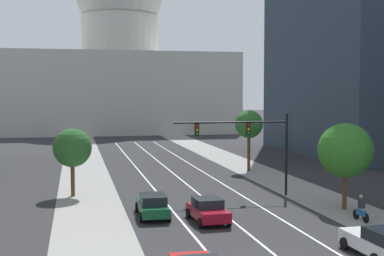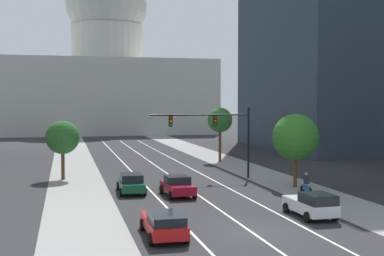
{
  "view_description": "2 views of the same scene",
  "coord_description": "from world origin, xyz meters",
  "px_view_note": "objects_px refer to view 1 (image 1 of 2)",
  "views": [
    {
      "loc": [
        -9.77,
        -21.34,
        8.12
      ],
      "look_at": [
        0.21,
        25.15,
        5.14
      ],
      "focal_mm": 51.3,
      "sensor_mm": 36.0,
      "label": 1
    },
    {
      "loc": [
        -9.77,
        -26.65,
        7.03
      ],
      "look_at": [
        0.54,
        16.19,
        4.89
      ],
      "focal_mm": 49.59,
      "sensor_mm": 36.0,
      "label": 2
    }
  ],
  "objects_px": {
    "car_green": "(153,205)",
    "cyclist": "(361,208)",
    "street_tree_near_right": "(345,151)",
    "street_tree_near_left": "(72,148)",
    "capitol_building": "(120,68)",
    "traffic_signal_mast": "(251,138)",
    "street_tree_mid_right": "(249,125)",
    "car_crimson": "(208,210)",
    "car_white": "(379,242)"
  },
  "relations": [
    {
      "from": "capitol_building",
      "to": "street_tree_near_right",
      "type": "xyz_separation_m",
      "value": [
        8.71,
        -85.15,
        -9.58
      ]
    },
    {
      "from": "capitol_building",
      "to": "car_white",
      "type": "relative_size",
      "value": 10.82
    },
    {
      "from": "capitol_building",
      "to": "cyclist",
      "type": "xyz_separation_m",
      "value": [
        7.97,
        -88.76,
        -12.88
      ]
    },
    {
      "from": "street_tree_mid_right",
      "to": "cyclist",
      "type": "bearing_deg",
      "value": -90.14
    },
    {
      "from": "street_tree_mid_right",
      "to": "car_crimson",
      "type": "bearing_deg",
      "value": -114.35
    },
    {
      "from": "car_green",
      "to": "street_tree_near_left",
      "type": "xyz_separation_m",
      "value": [
        -5.16,
        8.59,
        3.04
      ]
    },
    {
      "from": "traffic_signal_mast",
      "to": "street_tree_mid_right",
      "type": "height_order",
      "value": "traffic_signal_mast"
    },
    {
      "from": "street_tree_near_right",
      "to": "street_tree_near_left",
      "type": "distance_m",
      "value": 20.77
    },
    {
      "from": "car_white",
      "to": "street_tree_near_right",
      "type": "height_order",
      "value": "street_tree_near_right"
    },
    {
      "from": "car_crimson",
      "to": "traffic_signal_mast",
      "type": "relative_size",
      "value": 0.46
    },
    {
      "from": "car_white",
      "to": "cyclist",
      "type": "bearing_deg",
      "value": -24.66
    },
    {
      "from": "car_crimson",
      "to": "traffic_signal_mast",
      "type": "bearing_deg",
      "value": -37.73
    },
    {
      "from": "capitol_building",
      "to": "traffic_signal_mast",
      "type": "distance_m",
      "value": 79.84
    },
    {
      "from": "capitol_building",
      "to": "street_tree_mid_right",
      "type": "xyz_separation_m",
      "value": [
        8.03,
        -65.59,
        -8.84
      ]
    },
    {
      "from": "street_tree_near_left",
      "to": "traffic_signal_mast",
      "type": "bearing_deg",
      "value": -12.92
    },
    {
      "from": "cyclist",
      "to": "street_tree_near_right",
      "type": "height_order",
      "value": "street_tree_near_right"
    },
    {
      "from": "traffic_signal_mast",
      "to": "street_tree_near_left",
      "type": "relative_size",
      "value": 1.72
    },
    {
      "from": "car_green",
      "to": "street_tree_mid_right",
      "type": "height_order",
      "value": "street_tree_mid_right"
    },
    {
      "from": "car_white",
      "to": "car_crimson",
      "type": "xyz_separation_m",
      "value": [
        -6.43,
        9.18,
        -0.04
      ]
    },
    {
      "from": "capitol_building",
      "to": "traffic_signal_mast",
      "type": "relative_size",
      "value": 5.01
    },
    {
      "from": "capitol_building",
      "to": "traffic_signal_mast",
      "type": "height_order",
      "value": "capitol_building"
    },
    {
      "from": "traffic_signal_mast",
      "to": "street_tree_near_right",
      "type": "bearing_deg",
      "value": -49.88
    },
    {
      "from": "car_crimson",
      "to": "street_tree_near_right",
      "type": "xyz_separation_m",
      "value": [
        10.32,
        1.73,
        3.38
      ]
    },
    {
      "from": "capitol_building",
      "to": "car_green",
      "type": "height_order",
      "value": "capitol_building"
    },
    {
      "from": "traffic_signal_mast",
      "to": "car_white",
      "type": "bearing_deg",
      "value": -86.28
    },
    {
      "from": "cyclist",
      "to": "street_tree_near_left",
      "type": "distance_m",
      "value": 22.17
    },
    {
      "from": "cyclist",
      "to": "traffic_signal_mast",
      "type": "bearing_deg",
      "value": 18.53
    },
    {
      "from": "car_white",
      "to": "street_tree_near_right",
      "type": "xyz_separation_m",
      "value": [
        3.89,
        10.91,
        3.33
      ]
    },
    {
      "from": "car_green",
      "to": "street_tree_mid_right",
      "type": "distance_m",
      "value": 23.38
    },
    {
      "from": "capitol_building",
      "to": "street_tree_near_right",
      "type": "height_order",
      "value": "capitol_building"
    },
    {
      "from": "car_green",
      "to": "traffic_signal_mast",
      "type": "distance_m",
      "value": 10.85
    },
    {
      "from": "cyclist",
      "to": "street_tree_near_right",
      "type": "relative_size",
      "value": 0.28
    },
    {
      "from": "car_crimson",
      "to": "car_green",
      "type": "relative_size",
      "value": 0.88
    },
    {
      "from": "traffic_signal_mast",
      "to": "street_tree_near_right",
      "type": "height_order",
      "value": "traffic_signal_mast"
    },
    {
      "from": "cyclist",
      "to": "street_tree_mid_right",
      "type": "height_order",
      "value": "street_tree_mid_right"
    },
    {
      "from": "capitol_building",
      "to": "street_tree_mid_right",
      "type": "relative_size",
      "value": 7.25
    },
    {
      "from": "car_white",
      "to": "car_green",
      "type": "relative_size",
      "value": 0.9
    },
    {
      "from": "capitol_building",
      "to": "car_white",
      "type": "height_order",
      "value": "capitol_building"
    },
    {
      "from": "car_green",
      "to": "street_tree_near_right",
      "type": "height_order",
      "value": "street_tree_near_right"
    },
    {
      "from": "car_crimson",
      "to": "traffic_signal_mast",
      "type": "height_order",
      "value": "traffic_signal_mast"
    },
    {
      "from": "cyclist",
      "to": "street_tree_mid_right",
      "type": "bearing_deg",
      "value": -5.62
    },
    {
      "from": "street_tree_mid_right",
      "to": "street_tree_near_left",
      "type": "bearing_deg",
      "value": -149.74
    },
    {
      "from": "car_green",
      "to": "cyclist",
      "type": "relative_size",
      "value": 2.78
    },
    {
      "from": "car_green",
      "to": "street_tree_near_left",
      "type": "relative_size",
      "value": 0.89
    },
    {
      "from": "traffic_signal_mast",
      "to": "cyclist",
      "type": "xyz_separation_m",
      "value": [
        4.24,
        -9.53,
        -3.82
      ]
    },
    {
      "from": "car_white",
      "to": "traffic_signal_mast",
      "type": "bearing_deg",
      "value": 2.41
    },
    {
      "from": "car_white",
      "to": "street_tree_mid_right",
      "type": "xyz_separation_m",
      "value": [
        3.21,
        30.47,
        4.08
      ]
    },
    {
      "from": "capitol_building",
      "to": "street_tree_near_right",
      "type": "bearing_deg",
      "value": -84.16
    },
    {
      "from": "car_green",
      "to": "traffic_signal_mast",
      "type": "xyz_separation_m",
      "value": [
        8.55,
        5.45,
        3.89
      ]
    },
    {
      "from": "car_white",
      "to": "street_tree_near_left",
      "type": "relative_size",
      "value": 0.8
    }
  ]
}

